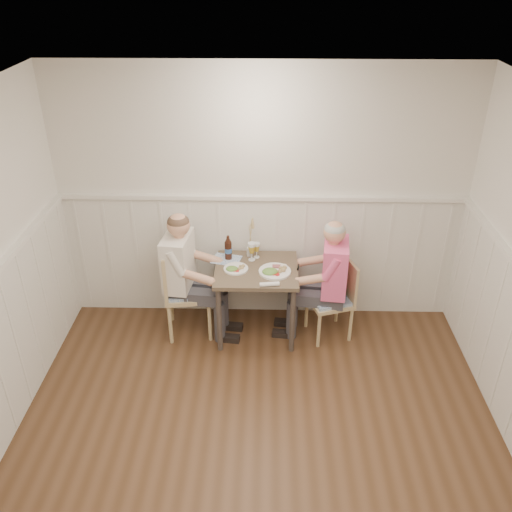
{
  "coord_description": "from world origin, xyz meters",
  "views": [
    {
      "loc": [
        0.06,
        -2.62,
        3.42
      ],
      "look_at": [
        -0.04,
        1.64,
        1.0
      ],
      "focal_mm": 38.0,
      "sensor_mm": 36.0,
      "label": 1
    }
  ],
  "objects_px": {
    "dining_table": "(256,278)",
    "chair_left": "(182,287)",
    "beer_bottle": "(228,249)",
    "grass_vase": "(249,238)",
    "chair_right": "(335,296)",
    "man_in_pink": "(329,289)",
    "diner_cream": "(184,285)"
  },
  "relations": [
    {
      "from": "beer_bottle",
      "to": "grass_vase",
      "type": "height_order",
      "value": "grass_vase"
    },
    {
      "from": "dining_table",
      "to": "chair_left",
      "type": "distance_m",
      "value": 0.74
    },
    {
      "from": "dining_table",
      "to": "beer_bottle",
      "type": "height_order",
      "value": "beer_bottle"
    },
    {
      "from": "dining_table",
      "to": "chair_left",
      "type": "height_order",
      "value": "chair_left"
    },
    {
      "from": "chair_right",
      "to": "man_in_pink",
      "type": "bearing_deg",
      "value": -156.98
    },
    {
      "from": "beer_bottle",
      "to": "chair_left",
      "type": "bearing_deg",
      "value": -159.18
    },
    {
      "from": "chair_right",
      "to": "grass_vase",
      "type": "relative_size",
      "value": 1.88
    },
    {
      "from": "beer_bottle",
      "to": "man_in_pink",
      "type": "bearing_deg",
      "value": -12.05
    },
    {
      "from": "chair_left",
      "to": "beer_bottle",
      "type": "distance_m",
      "value": 0.6
    },
    {
      "from": "diner_cream",
      "to": "beer_bottle",
      "type": "relative_size",
      "value": 5.29
    },
    {
      "from": "chair_right",
      "to": "beer_bottle",
      "type": "xyz_separation_m",
      "value": [
        -1.05,
        0.18,
        0.41
      ]
    },
    {
      "from": "man_in_pink",
      "to": "chair_left",
      "type": "bearing_deg",
      "value": 178.49
    },
    {
      "from": "dining_table",
      "to": "grass_vase",
      "type": "distance_m",
      "value": 0.4
    },
    {
      "from": "beer_bottle",
      "to": "chair_right",
      "type": "bearing_deg",
      "value": -9.8
    },
    {
      "from": "diner_cream",
      "to": "chair_right",
      "type": "bearing_deg",
      "value": 0.38
    },
    {
      "from": "man_in_pink",
      "to": "diner_cream",
      "type": "height_order",
      "value": "diner_cream"
    },
    {
      "from": "chair_left",
      "to": "beer_bottle",
      "type": "xyz_separation_m",
      "value": [
        0.45,
        0.17,
        0.35
      ]
    },
    {
      "from": "chair_left",
      "to": "dining_table",
      "type": "bearing_deg",
      "value": -0.36
    },
    {
      "from": "beer_bottle",
      "to": "grass_vase",
      "type": "relative_size",
      "value": 0.58
    },
    {
      "from": "dining_table",
      "to": "chair_left",
      "type": "relative_size",
      "value": 0.83
    },
    {
      "from": "grass_vase",
      "to": "chair_left",
      "type": "bearing_deg",
      "value": -160.1
    },
    {
      "from": "man_in_pink",
      "to": "grass_vase",
      "type": "bearing_deg",
      "value": 160.57
    },
    {
      "from": "dining_table",
      "to": "diner_cream",
      "type": "xyz_separation_m",
      "value": [
        -0.71,
        -0.01,
        -0.08
      ]
    },
    {
      "from": "man_in_pink",
      "to": "diner_cream",
      "type": "relative_size",
      "value": 0.96
    },
    {
      "from": "dining_table",
      "to": "chair_right",
      "type": "height_order",
      "value": "chair_right"
    },
    {
      "from": "beer_bottle",
      "to": "diner_cream",
      "type": "bearing_deg",
      "value": -155.78
    },
    {
      "from": "chair_left",
      "to": "diner_cream",
      "type": "xyz_separation_m",
      "value": [
        0.03,
        -0.02,
        0.05
      ]
    },
    {
      "from": "diner_cream",
      "to": "dining_table",
      "type": "bearing_deg",
      "value": 1.17
    },
    {
      "from": "chair_left",
      "to": "beer_bottle",
      "type": "height_order",
      "value": "beer_bottle"
    },
    {
      "from": "chair_right",
      "to": "grass_vase",
      "type": "bearing_deg",
      "value": 163.77
    },
    {
      "from": "diner_cream",
      "to": "grass_vase",
      "type": "distance_m",
      "value": 0.78
    },
    {
      "from": "diner_cream",
      "to": "man_in_pink",
      "type": "bearing_deg",
      "value": -0.77
    }
  ]
}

